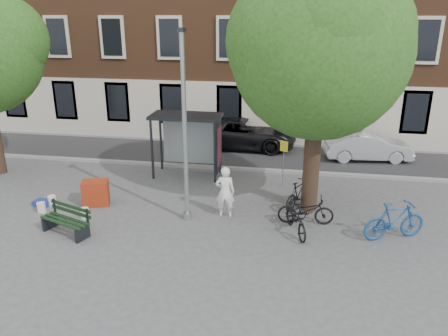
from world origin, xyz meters
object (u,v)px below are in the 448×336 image
at_px(car_dark, 243,133).
at_px(bench, 66,221).
at_px(bus_shelter, 196,131).
at_px(notice_sign, 284,154).
at_px(lamppost, 185,139).
at_px(car_silver, 368,146).
at_px(painter, 225,192).
at_px(bike_a, 306,210).
at_px(bike_c, 296,220).
at_px(bike_b, 394,221).
at_px(red_stand, 96,193).
at_px(bike_d, 298,194).

bearing_deg(car_dark, bench, 157.72).
height_order(bus_shelter, notice_sign, bus_shelter).
xyz_separation_m(lamppost, bench, (-3.45, -1.59, -2.38)).
relative_size(lamppost, notice_sign, 3.30).
bearing_deg(notice_sign, car_silver, 70.87).
xyz_separation_m(painter, bike_a, (2.67, -0.12, -0.41)).
bearing_deg(notice_sign, bike_a, -50.05).
xyz_separation_m(car_silver, notice_sign, (-3.75, -3.92, 0.68)).
height_order(bench, bike_a, bike_a).
distance_m(lamppost, notice_sign, 4.83).
distance_m(bike_a, bike_c, 0.77).
bearing_deg(bike_b, car_dark, 11.36).
relative_size(painter, notice_sign, 0.96).
bearing_deg(car_dark, bike_c, -161.62).
xyz_separation_m(painter, notice_sign, (1.80, 3.05, 0.44)).
bearing_deg(bus_shelter, car_silver, 24.26).
xyz_separation_m(lamppost, red_stand, (-3.50, 0.59, -2.33)).
bearing_deg(bike_d, car_silver, -89.03).
distance_m(painter, red_stand, 4.72).
distance_m(bike_b, car_dark, 10.36).
bearing_deg(bike_d, painter, 53.66).
bearing_deg(bus_shelter, lamppost, -81.57).
bearing_deg(bus_shelter, bike_c, -46.97).
bearing_deg(bike_b, painter, 60.47).
bearing_deg(red_stand, bus_shelter, 50.59).
bearing_deg(car_silver, bench, 124.82).
distance_m(painter, car_dark, 7.96).
height_order(bike_a, car_dark, car_dark).
bearing_deg(notice_sign, bike_c, -56.86).
xyz_separation_m(bike_c, car_silver, (3.16, 7.81, 0.19)).
bearing_deg(bike_b, bus_shelter, 36.48).
relative_size(lamppost, car_dark, 1.15).
height_order(bus_shelter, painter, bus_shelter).
distance_m(painter, bike_b, 5.35).
xyz_separation_m(bench, car_silver, (10.20, 9.01, 0.24)).
bearing_deg(painter, lamppost, 14.38).
bearing_deg(car_silver, car_dark, 74.03).
bearing_deg(painter, bike_d, -161.57).
xyz_separation_m(bus_shelter, bike_c, (4.19, -4.49, -1.45)).
bearing_deg(bike_a, notice_sign, 11.98).
distance_m(bench, bike_a, 7.57).
xyz_separation_m(bike_a, bike_d, (-0.24, 1.24, 0.03)).
bearing_deg(bike_c, bike_d, 69.22).
bearing_deg(bike_d, lamppost, 52.35).
xyz_separation_m(bike_b, car_silver, (0.25, 7.66, 0.05)).
bearing_deg(painter, bike_b, 166.30).
bearing_deg(red_stand, bike_d, 7.83).
xyz_separation_m(bike_b, notice_sign, (-3.50, 3.74, 0.72)).
bearing_deg(lamppost, red_stand, 170.50).
xyz_separation_m(painter, bike_d, (2.43, 1.12, -0.38)).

